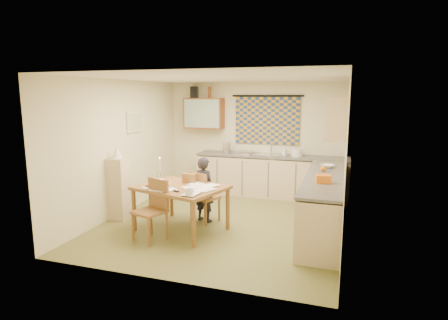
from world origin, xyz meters
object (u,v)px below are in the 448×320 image
(dining_table, at_px, (181,208))
(chair_far, at_px, (205,206))
(stove, at_px, (319,225))
(counter_right, at_px, (324,203))
(counter_back, at_px, (271,176))
(person, at_px, (204,189))
(shelf_stand, at_px, (119,189))

(dining_table, distance_m, chair_far, 0.57)
(stove, bearing_deg, dining_table, 173.44)
(counter_right, bearing_deg, dining_table, -161.59)
(dining_table, relative_size, chair_far, 1.76)
(counter_back, height_order, dining_table, counter_back)
(counter_back, bearing_deg, person, -111.64)
(dining_table, bearing_deg, shelf_stand, -172.01)
(chair_far, distance_m, shelf_stand, 1.58)
(dining_table, distance_m, shelf_stand, 1.33)
(dining_table, xyz_separation_m, chair_far, (0.22, 0.52, -0.10))
(counter_right, relative_size, person, 2.55)
(counter_right, relative_size, stove, 3.50)
(counter_right, height_order, stove, counter_right)
(stove, bearing_deg, person, 158.59)
(counter_back, xyz_separation_m, stove, (1.23, -2.82, -0.03))
(counter_right, relative_size, dining_table, 1.85)
(counter_back, xyz_separation_m, counter_right, (1.23, -1.82, -0.00))
(counter_back, height_order, shelf_stand, shelf_stand)
(counter_back, distance_m, counter_right, 2.20)
(stove, relative_size, dining_table, 0.53)
(counter_right, distance_m, person, 2.05)
(chair_far, bearing_deg, counter_right, -151.32)
(counter_right, height_order, chair_far, counter_right)
(chair_far, xyz_separation_m, shelf_stand, (-1.52, -0.34, 0.28))
(counter_back, xyz_separation_m, shelf_stand, (-2.31, -2.39, 0.11))
(person, relative_size, shelf_stand, 1.04)
(stove, xyz_separation_m, shelf_stand, (-3.54, 0.44, 0.14))
(stove, distance_m, dining_table, 2.25)
(person, bearing_deg, shelf_stand, 30.69)
(counter_right, distance_m, dining_table, 2.36)
(dining_table, height_order, person, person)
(counter_right, bearing_deg, counter_back, 124.11)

